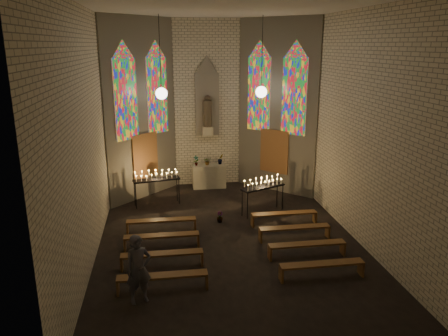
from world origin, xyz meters
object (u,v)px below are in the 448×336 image
at_px(altar, 209,176).
at_px(visitor, 138,269).
at_px(votive_stand_left, 156,177).
at_px(aisle_flower_pot, 220,217).
at_px(votive_stand_right, 263,185).

relative_size(altar, visitor, 0.82).
xyz_separation_m(altar, votive_stand_left, (-2.22, -1.85, 0.61)).
relative_size(altar, votive_stand_left, 0.77).
distance_m(aisle_flower_pot, votive_stand_right, 2.00).
bearing_deg(visitor, aisle_flower_pot, 40.70).
bearing_deg(aisle_flower_pot, visitor, -119.44).
relative_size(aisle_flower_pot, votive_stand_left, 0.21).
height_order(aisle_flower_pot, votive_stand_left, votive_stand_left).
bearing_deg(altar, aisle_flower_pot, -90.98).
relative_size(altar, aisle_flower_pot, 3.66).
bearing_deg(votive_stand_left, votive_stand_right, -30.95).
bearing_deg(votive_stand_left, aisle_flower_pot, -54.33).
bearing_deg(visitor, votive_stand_right, 30.90).
bearing_deg(aisle_flower_pot, votive_stand_left, 136.51).
bearing_deg(votive_stand_right, altar, 91.56).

